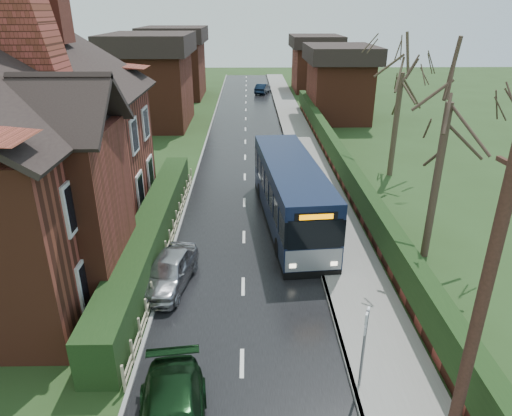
{
  "coord_description": "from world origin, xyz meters",
  "views": [
    {
      "loc": [
        0.23,
        -12.36,
        9.53
      ],
      "look_at": [
        0.54,
        5.2,
        1.8
      ],
      "focal_mm": 32.0,
      "sensor_mm": 36.0,
      "label": 1
    }
  ],
  "objects_px": {
    "car_silver": "(169,271)",
    "bus": "(291,194)",
    "telegraph_pole": "(478,319)",
    "bus_stop_sign": "(365,338)",
    "brick_house": "(17,153)"
  },
  "relations": [
    {
      "from": "bus_stop_sign",
      "to": "telegraph_pole",
      "type": "bearing_deg",
      "value": -27.83
    },
    {
      "from": "brick_house",
      "to": "telegraph_pole",
      "type": "xyz_separation_m",
      "value": [
        13.53,
        -9.78,
        -0.54
      ]
    },
    {
      "from": "brick_house",
      "to": "bus",
      "type": "height_order",
      "value": "brick_house"
    },
    {
      "from": "bus_stop_sign",
      "to": "bus",
      "type": "bearing_deg",
      "value": 118.96
    },
    {
      "from": "telegraph_pole",
      "to": "bus",
      "type": "bearing_deg",
      "value": 96.71
    },
    {
      "from": "bus",
      "to": "brick_house",
      "type": "bearing_deg",
      "value": -171.62
    },
    {
      "from": "bus",
      "to": "bus_stop_sign",
      "type": "distance_m",
      "value": 10.48
    },
    {
      "from": "car_silver",
      "to": "telegraph_pole",
      "type": "xyz_separation_m",
      "value": [
        7.53,
        -7.15,
        3.21
      ]
    },
    {
      "from": "bus",
      "to": "bus_stop_sign",
      "type": "relative_size",
      "value": 3.9
    },
    {
      "from": "car_silver",
      "to": "bus",
      "type": "bearing_deg",
      "value": 57.11
    },
    {
      "from": "car_silver",
      "to": "bus_stop_sign",
      "type": "bearing_deg",
      "value": -30.8
    },
    {
      "from": "bus_stop_sign",
      "to": "car_silver",
      "type": "bearing_deg",
      "value": 162.56
    },
    {
      "from": "brick_house",
      "to": "telegraph_pole",
      "type": "bearing_deg",
      "value": -35.84
    },
    {
      "from": "brick_house",
      "to": "bus_stop_sign",
      "type": "distance_m",
      "value": 14.49
    },
    {
      "from": "bus_stop_sign",
      "to": "brick_house",
      "type": "bearing_deg",
      "value": 170.42
    }
  ]
}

